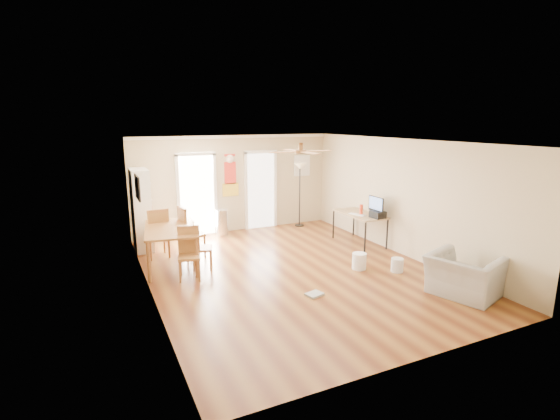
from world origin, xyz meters
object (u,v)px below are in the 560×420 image
dining_chair_near (189,254)px  armchair (464,276)px  trash_can (222,222)px  dining_chair_right_b (202,246)px  wastebasket_b (397,265)px  dining_table (172,247)px  wastebasket_a (359,261)px  computer_desk (359,228)px  dining_chair_far (157,233)px  dining_chair_right_a (192,232)px  torchiere_lamp (300,195)px  printer (378,214)px  bookshelf (141,210)px

dining_chair_near → armchair: dining_chair_near is taller
trash_can → dining_chair_right_b: bearing=-116.4°
dining_chair_right_b → wastebasket_b: dining_chair_right_b is taller
dining_table → armchair: (4.30, -3.62, -0.06)m
dining_table → dining_chair_near: size_ratio=1.67×
wastebasket_a → computer_desk: bearing=54.6°
armchair → dining_table: bearing=32.0°
dining_table → dining_chair_far: dining_chair_far is taller
dining_chair_near → dining_chair_far: (-0.35, 1.60, 0.05)m
dining_chair_right_a → trash_can: (1.10, 1.36, -0.22)m
wastebasket_a → torchiere_lamp: bearing=81.8°
dining_chair_right_b → dining_chair_far: 1.35m
dining_chair_near → printer: bearing=13.7°
dining_table → dining_chair_near: (0.18, -0.83, 0.08)m
computer_desk → wastebasket_b: (-0.45, -1.93, -0.24)m
bookshelf → torchiere_lamp: 4.38m
trash_can → bookshelf: bearing=-169.7°
trash_can → wastebasket_a: trash_can is taller
dining_chair_near → dining_table: bearing=116.1°
computer_desk → wastebasket_a: bearing=-125.4°
wastebasket_b → dining_chair_right_b: bearing=151.9°
torchiere_lamp → dining_chair_right_b: bearing=-147.0°
dining_chair_near → printer: 4.43m
bookshelf → printer: size_ratio=6.03×
armchair → printer: bearing=-24.1°
dining_chair_right_b → printer: 4.09m
torchiere_lamp → dining_chair_near: bearing=-144.8°
bookshelf → trash_can: bookshelf is taller
trash_can → armchair: (2.65, -5.46, 0.01)m
bookshelf → torchiere_lamp: bookshelf is taller
dining_chair_right_b → armchair: (3.75, -3.24, -0.12)m
computer_desk → printer: size_ratio=4.50×
dining_chair_right_b → trash_can: bearing=-8.4°
wastebasket_a → armchair: size_ratio=0.30×
dining_chair_far → bookshelf: bearing=-77.6°
dining_chair_near → trash_can: (1.47, 2.68, -0.15)m
dining_chair_right_a → printer: (4.05, -1.34, 0.28)m
printer → armchair: size_ratio=0.28×
dining_chair_right_b → torchiere_lamp: torchiere_lamp is taller
bookshelf → computer_desk: bearing=-31.7°
dining_chair_right_b → wastebasket_b: bearing=-100.1°
dining_chair_far → wastebasket_b: size_ratio=3.95×
dining_chair_near → wastebasket_b: size_ratio=3.57×
dining_table → wastebasket_b: bearing=-29.0°
trash_can → printer: (2.95, -2.70, 0.50)m
dining_table → wastebasket_b: 4.63m
dining_chair_right_b → wastebasket_b: size_ratio=3.43×
dining_table → dining_chair_right_a: bearing=41.2°
computer_desk → dining_chair_near: bearing=-173.1°
bookshelf → dining_chair_far: size_ratio=1.72×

